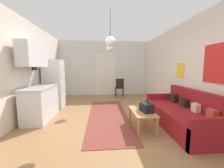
{
  "coord_description": "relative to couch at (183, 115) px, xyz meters",
  "views": [
    {
      "loc": [
        -0.19,
        -3.36,
        1.45
      ],
      "look_at": [
        0.21,
        1.48,
        0.85
      ],
      "focal_mm": 21.85,
      "sensor_mm": 36.0,
      "label": 1
    }
  ],
  "objects": [
    {
      "name": "couch",
      "position": [
        0.0,
        0.0,
        0.0
      ],
      "size": [
        0.94,
        2.18,
        0.89
      ],
      "color": "maroon",
      "rests_on": "ground_plane"
    },
    {
      "name": "ground_plane",
      "position": [
        -1.83,
        0.27,
        -0.33
      ],
      "size": [
        5.14,
        8.19,
        0.1
      ],
      "primitive_type": "cube",
      "color": "#996D44"
    },
    {
      "name": "bamboo_vase",
      "position": [
        -1.06,
        0.1,
        0.24
      ],
      "size": [
        0.09,
        0.09,
        0.39
      ],
      "color": "#47704C",
      "rests_on": "coffee_table"
    },
    {
      "name": "wall_left",
      "position": [
        -4.15,
        0.27,
        1.12
      ],
      "size": [
        0.12,
        7.79,
        2.79
      ],
      "color": "silver",
      "rests_on": "ground_plane"
    },
    {
      "name": "refrigerator",
      "position": [
        -3.7,
        1.94,
        0.58
      ],
      "size": [
        0.66,
        0.58,
        1.71
      ],
      "color": "white",
      "rests_on": "ground_plane"
    },
    {
      "name": "pendant_lamp_near",
      "position": [
        -1.78,
        0.24,
        1.78
      ],
      "size": [
        0.24,
        0.24,
        0.85
      ],
      "color": "black"
    },
    {
      "name": "coffee_table",
      "position": [
        -1.05,
        -0.04,
        0.09
      ],
      "size": [
        0.48,
        0.9,
        0.43
      ],
      "color": "#B27F4C",
      "rests_on": "ground_plane"
    },
    {
      "name": "accent_chair",
      "position": [
        -1.11,
        3.42,
        0.23
      ],
      "size": [
        0.42,
        0.4,
        0.91
      ],
      "rotation": [
        0.0,
        0.0,
        3.13
      ],
      "color": "black",
      "rests_on": "ground_plane"
    },
    {
      "name": "wall_back",
      "position": [
        -1.83,
        4.11,
        1.1
      ],
      "size": [
        4.74,
        0.13,
        2.79
      ],
      "color": "silver",
      "rests_on": "ground_plane"
    },
    {
      "name": "handbag",
      "position": [
        -0.98,
        -0.13,
        0.26
      ],
      "size": [
        0.26,
        0.33,
        0.32
      ],
      "color": "black",
      "rests_on": "coffee_table"
    },
    {
      "name": "wall_right",
      "position": [
        0.49,
        0.26,
        1.12
      ],
      "size": [
        0.12,
        7.79,
        2.79
      ],
      "color": "silver",
      "rests_on": "ground_plane"
    },
    {
      "name": "area_rug",
      "position": [
        -1.81,
        0.84,
        -0.27
      ],
      "size": [
        1.13,
        3.38,
        0.01
      ],
      "primitive_type": "cube",
      "color": "brown",
      "rests_on": "ground_plane"
    },
    {
      "name": "kitchen_counter",
      "position": [
        -3.74,
        0.8,
        0.53
      ],
      "size": [
        0.59,
        1.3,
        2.09
      ],
      "color": "silver",
      "rests_on": "ground_plane"
    },
    {
      "name": "pendant_lamp_far",
      "position": [
        -1.69,
        2.06,
        1.88
      ],
      "size": [
        0.26,
        0.26,
        0.76
      ],
      "color": "black"
    }
  ]
}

